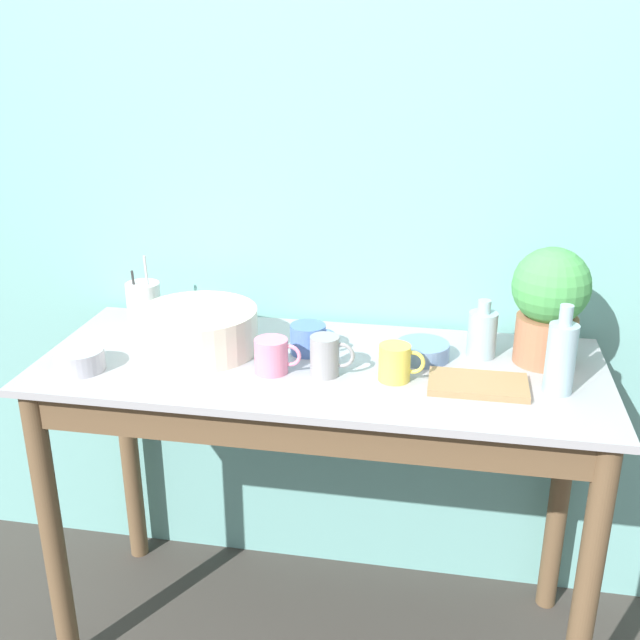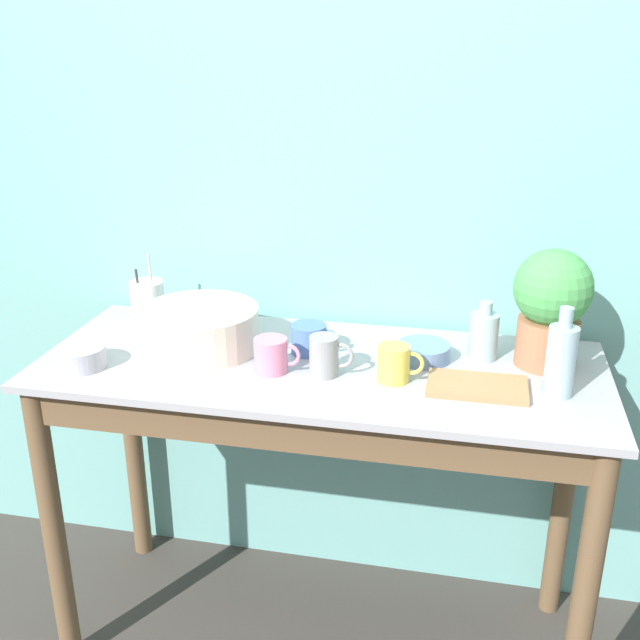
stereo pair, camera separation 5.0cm
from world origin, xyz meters
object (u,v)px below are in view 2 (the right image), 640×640
Objects in this scene: potted_plant at (551,304)px; bowl_small_blue at (423,352)px; mug_yellow at (395,363)px; mug_grey at (325,356)px; bowl_wash_large at (200,329)px; mug_blue at (309,339)px; bowl_small_steel at (81,357)px; mug_pink at (272,355)px; utensil_cup at (148,302)px; tray_board at (477,386)px; bottle_short at (484,335)px; bottle_tall at (561,359)px.

bowl_small_blue is (-0.31, -0.04, -0.15)m from potted_plant.
potted_plant is 2.21× the size of bowl_small_blue.
mug_grey is at bearing -178.99° from mug_yellow.
bowl_wash_large is at bearing 165.58° from mug_grey.
mug_blue is at bearing 7.01° from bowl_wash_large.
bowl_small_steel is (-0.26, -0.18, -0.03)m from bowl_wash_large.
mug_pink is at bearing 8.85° from bowl_small_steel.
bowl_small_blue is (0.23, 0.15, -0.03)m from mug_grey.
mug_blue is 0.92× the size of bowl_small_blue.
bowl_small_steel is (-1.17, -0.26, -0.14)m from potted_plant.
utensil_cup is (-0.59, 0.26, 0.01)m from mug_grey.
bowl_wash_large is at bearing -35.87° from utensil_cup.
tray_board is at bearing -46.40° from bowl_small_blue.
mug_yellow is at bearing 6.13° from bowl_small_steel.
tray_board is (0.97, -0.26, -0.06)m from utensil_cup.
bottle_tall is at bearing -45.99° from bottle_short.
bottle_short is at bearing 7.50° from mug_blue.
utensil_cup is 1.00m from tray_board.
mug_grey is at bearing -23.45° from utensil_cup.
bottle_tall is 1.59× the size of bowl_small_blue.
bowl_small_blue is at bearing 31.72° from mug_grey.
mug_pink is at bearing -177.16° from mug_grey.
mug_grey is at bearing 7.55° from bowl_small_steel.
bottle_short is 1.40× the size of mug_grey.
mug_yellow is 0.16m from bowl_small_blue.
mug_pink is 0.40m from bowl_small_blue.
bottle_tall is 1.40× the size of bottle_short.
potted_plant reaches higher than tray_board.
bowl_small_blue is at bearing 2.76° from mug_blue.
mug_blue is at bearing -175.23° from potted_plant.
utensil_cup reaches higher than tray_board.
bottle_tall reaches higher than mug_yellow.
tray_board is at bearing -0.67° from mug_grey.
mug_grey is at bearing 2.84° from mug_pink.
potted_plant is 2.39× the size of bowl_small_steel.
mug_grey reaches higher than bowl_small_blue.
bowl_wash_large reaches higher than tray_board.
potted_plant is at bearing 6.72° from bowl_small_blue.
bottle_tall is 0.39m from mug_yellow.
mug_pink is 0.50m from bowl_small_steel.
bowl_wash_large is 0.38m from mug_grey.
bottle_tall is at bearing 0.59° from mug_yellow.
mug_grey is at bearing -153.77° from bottle_short.
tray_board is (-0.01, -0.19, -0.06)m from bottle_short.
potted_plant is 2.67× the size of mug_yellow.
mug_pink is at bearing -159.35° from bottle_short.
bowl_wash_large is (-0.91, -0.09, -0.11)m from potted_plant.
bottle_short is 0.66× the size of tray_board.
potted_plant is 1.39× the size of bottle_tall.
bottle_tall is 1.18m from utensil_cup.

